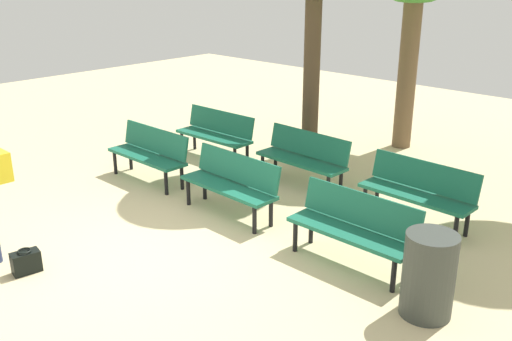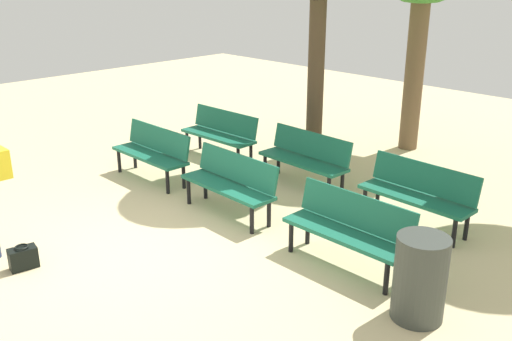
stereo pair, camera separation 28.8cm
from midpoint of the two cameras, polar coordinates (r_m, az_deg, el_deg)
ground_plane at (r=7.49m, az=-12.10°, el=-7.88°), size 24.00×24.00×0.00m
bench_r0_c0 at (r=9.68m, az=-11.33°, el=1.86°), size 1.60×0.48×0.87m
bench_r0_c1 at (r=8.21m, az=-3.46°, el=-1.06°), size 1.61×0.52×0.87m
bench_r0_c2 at (r=6.92m, az=8.53°, el=-5.39°), size 1.60×0.48×0.87m
bench_r1_c0 at (r=10.65m, az=-4.74°, el=3.85°), size 1.61×0.52×0.87m
bench_r1_c1 at (r=9.31m, az=3.88°, el=1.50°), size 1.61×0.52×0.87m
bench_r1_c2 at (r=8.18m, az=14.86°, el=-1.81°), size 1.61×0.52×0.87m
handbag at (r=7.38m, az=-22.92°, el=-8.36°), size 0.23×0.35×0.29m
trash_bin at (r=6.13m, az=15.46°, el=-9.99°), size 0.53×0.53×0.91m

